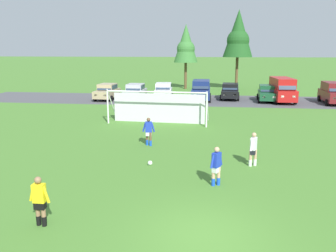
% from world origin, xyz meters
% --- Properties ---
extents(ground_plane, '(400.00, 400.00, 0.00)m').
position_xyz_m(ground_plane, '(0.00, 15.00, 0.00)').
color(ground_plane, '#477A2D').
extents(parking_lot_strip, '(52.00, 8.40, 0.01)m').
position_xyz_m(parking_lot_strip, '(0.00, 27.87, 0.00)').
color(parking_lot_strip, '#4C4C51').
rests_on(parking_lot_strip, ground).
extents(soccer_ball, '(0.22, 0.22, 0.22)m').
position_xyz_m(soccer_ball, '(-2.71, 6.15, 0.11)').
color(soccer_ball, white).
rests_on(soccer_ball, ground).
extents(soccer_goal, '(7.52, 2.37, 2.57)m').
position_xyz_m(soccer_goal, '(-3.77, 15.71, 1.29)').
color(soccer_goal, white).
rests_on(soccer_goal, ground).
extents(referee, '(0.73, 0.24, 1.64)m').
position_xyz_m(referee, '(-5.13, 0.01, 0.82)').
color(referee, '#936B4C').
rests_on(referee, ground).
extents(player_striker_near, '(0.53, 0.62, 1.64)m').
position_xyz_m(player_striker_near, '(0.40, 4.01, 0.82)').
color(player_striker_near, tan).
rests_on(player_striker_near, ground).
extents(player_midfield_center, '(0.75, 0.30, 1.64)m').
position_xyz_m(player_midfield_center, '(-3.39, 9.56, 0.82)').
color(player_midfield_center, brown).
rests_on(player_midfield_center, ground).
extents(player_defender_far, '(0.43, 0.68, 1.64)m').
position_xyz_m(player_defender_far, '(2.17, 6.67, 0.82)').
color(player_defender_far, tan).
rests_on(player_defender_far, ground).
extents(parked_car_slot_far_left, '(2.21, 4.29, 1.72)m').
position_xyz_m(parked_car_slot_far_left, '(-11.12, 27.04, 0.88)').
color(parked_car_slot_far_left, tan).
rests_on(parked_car_slot_far_left, ground).
extents(parked_car_slot_left, '(2.09, 4.23, 1.72)m').
position_xyz_m(parked_car_slot_left, '(-8.05, 27.26, 0.88)').
color(parked_car_slot_left, '#B2B2BC').
rests_on(parked_car_slot_left, ground).
extents(parked_car_slot_center_left, '(2.27, 4.32, 1.72)m').
position_xyz_m(parked_car_slot_center_left, '(-5.13, 28.61, 0.88)').
color(parked_car_slot_center_left, silver).
rests_on(parked_car_slot_center_left, ground).
extents(parked_car_slot_center, '(2.16, 4.61, 2.16)m').
position_xyz_m(parked_car_slot_center, '(-0.94, 27.65, 1.11)').
color(parked_car_slot_center, navy).
rests_on(parked_car_slot_center, ground).
extents(parked_car_slot_center_right, '(2.26, 4.31, 1.72)m').
position_xyz_m(parked_car_slot_center_right, '(2.22, 29.05, 0.88)').
color(parked_car_slot_center_right, black).
rests_on(parked_car_slot_center_right, ground).
extents(parked_car_slot_right, '(2.29, 4.33, 1.72)m').
position_xyz_m(parked_car_slot_right, '(6.05, 27.77, 0.88)').
color(parked_car_slot_right, '#194C2D').
rests_on(parked_car_slot_right, ground).
extents(parked_car_slot_far_right, '(2.40, 4.90, 2.52)m').
position_xyz_m(parked_car_slot_far_right, '(7.45, 27.51, 1.34)').
color(parked_car_slot_far_right, red).
rests_on(parked_car_slot_far_right, ground).
extents(parked_car_slot_end, '(2.27, 4.67, 2.16)m').
position_xyz_m(parked_car_slot_end, '(12.41, 27.08, 1.11)').
color(parked_car_slot_end, maroon).
rests_on(parked_car_slot_end, ground).
extents(tree_left_edge, '(3.25, 3.25, 8.68)m').
position_xyz_m(tree_left_edge, '(-3.40, 38.44, 5.96)').
color(tree_left_edge, brown).
rests_on(tree_left_edge, ground).
extents(tree_mid_left, '(3.92, 3.92, 10.45)m').
position_xyz_m(tree_mid_left, '(3.51, 38.34, 7.18)').
color(tree_mid_left, brown).
rests_on(tree_mid_left, ground).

